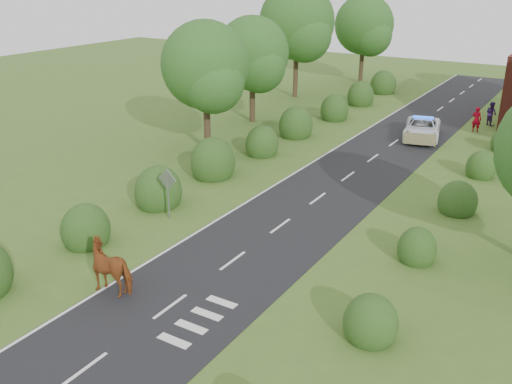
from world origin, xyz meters
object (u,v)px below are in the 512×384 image
Objects in this scene: cow at (114,269)px; pedestrian_purple at (491,114)px; police_van at (422,128)px; pedestrian_red at (477,119)px; road_sign at (168,186)px.

cow is 1.28× the size of pedestrian_purple.
pedestrian_purple is at bearing 48.65° from police_van.
police_van is at bearing 163.02° from cow.
pedestrian_purple is (0.54, 2.55, -0.02)m from pedestrian_red.
pedestrian_red is at bearing 39.82° from police_van.
road_sign is at bearing -120.21° from police_van.
road_sign is at bearing 110.96° from pedestrian_purple.
cow is at bearing 118.49° from pedestrian_purple.
police_van is 3.06× the size of pedestrian_purple.
pedestrian_red is (2.88, 3.80, 0.21)m from police_van.
pedestrian_purple is at bearing 158.77° from cow.
pedestrian_red is (9.13, 24.00, -0.73)m from road_sign.
police_van is (3.80, 26.30, -0.11)m from cow.
cow is 26.57m from police_van.
police_van is (6.25, 20.20, -0.94)m from road_sign.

